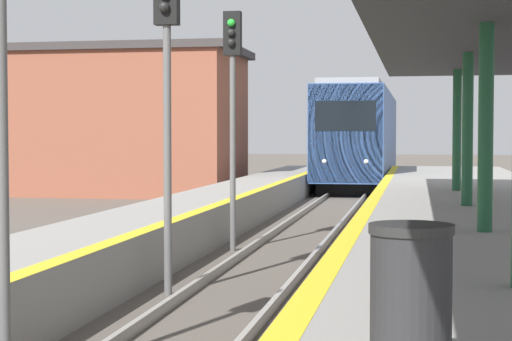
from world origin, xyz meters
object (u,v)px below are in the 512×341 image
object	(u,v)px
signal_mid	(167,67)
train	(361,136)
signal_far	(232,85)
signal_near	(0,26)
trash_bin	(411,304)

from	to	relation	value
signal_mid	train	bearing A→B (deg)	87.97
signal_mid	signal_far	size ratio (longest dim) A/B	1.00
signal_near	train	bearing A→B (deg)	88.08
signal_far	signal_near	bearing A→B (deg)	-90.16
signal_near	trash_bin	bearing A→B (deg)	-28.30
signal_near	trash_bin	world-z (taller)	signal_near
signal_near	signal_mid	distance (m)	5.00
train	signal_near	world-z (taller)	signal_near
train	signal_near	distance (m)	34.15
train	trash_bin	world-z (taller)	train
train	signal_far	bearing A→B (deg)	-92.65
signal_near	signal_far	size ratio (longest dim) A/B	1.00
signal_mid	signal_far	world-z (taller)	same
train	signal_mid	size ratio (longest dim) A/B	3.82
signal_near	trash_bin	distance (m)	4.75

